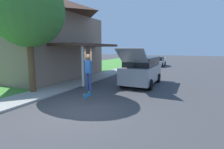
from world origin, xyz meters
TOP-DOWN VIEW (x-y plane):
  - ground_plane at (0.00, 0.00)m, footprint 120.00×120.00m
  - lawn at (-8.00, 6.00)m, footprint 10.00×80.00m
  - sidewalk at (-3.60, 6.00)m, footprint 1.80×80.00m
  - house at (-8.55, 6.03)m, footprint 10.83×9.76m
  - lawn_tree_near at (-4.21, 1.29)m, footprint 4.10×4.10m
  - suv_parked at (0.97, 6.40)m, footprint 2.13×5.17m
  - car_down_street at (-0.46, 20.35)m, footprint 1.84×4.31m
  - skateboarder at (-0.17, 1.09)m, footprint 0.41×0.23m
  - skateboard at (-0.22, 1.05)m, footprint 0.15×0.77m

SIDE VIEW (x-z plane):
  - ground_plane at x=0.00m, z-range 0.00..0.00m
  - lawn at x=-8.00m, z-range 0.00..0.08m
  - sidewalk at x=-3.60m, z-range 0.00..0.10m
  - skateboard at x=-0.22m, z-range 0.29..0.52m
  - car_down_street at x=-0.46m, z-range -0.03..1.35m
  - suv_parked at x=0.97m, z-range -0.26..2.41m
  - skateboarder at x=-0.17m, z-range 0.68..2.66m
  - house at x=-8.55m, z-range 0.22..7.80m
  - lawn_tree_near at x=-4.21m, z-range 1.37..8.10m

